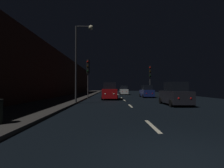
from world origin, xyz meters
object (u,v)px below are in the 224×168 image
(traffic_light_far_right, at_px, (150,74))
(streetlamp_overhead, at_px, (81,52))
(car_approaching_headlights, at_px, (110,92))
(car_parked_right_near, at_px, (175,95))
(car_parked_right_far, at_px, (147,92))
(car_distant_taillights, at_px, (124,91))
(traffic_light_far_left, at_px, (88,70))

(traffic_light_far_right, height_order, streetlamp_overhead, streetlamp_overhead)
(car_approaching_headlights, height_order, car_parked_right_near, car_approaching_headlights)
(streetlamp_overhead, relative_size, car_parked_right_far, 2.00)
(streetlamp_overhead, distance_m, car_parked_right_near, 9.31)
(car_parked_right_far, distance_m, car_distant_taillights, 9.70)
(streetlamp_overhead, bearing_deg, traffic_light_far_left, 92.12)
(streetlamp_overhead, xyz_separation_m, car_distant_taillights, (5.59, 18.88, -4.03))
(traffic_light_far_right, xyz_separation_m, car_parked_right_near, (-0.80, -12.22, -2.72))
(streetlamp_overhead, height_order, car_parked_right_far, streetlamp_overhead)
(traffic_light_far_left, bearing_deg, streetlamp_overhead, 16.17)
(car_parked_right_far, distance_m, car_parked_right_near, 11.02)
(car_parked_right_far, bearing_deg, traffic_light_far_right, -33.54)
(car_parked_right_far, bearing_deg, car_parked_right_near, 180.00)
(traffic_light_far_left, xyz_separation_m, car_approaching_headlights, (2.95, -1.29, -2.89))
(traffic_light_far_right, distance_m, car_parked_right_near, 12.55)
(streetlamp_overhead, xyz_separation_m, car_approaching_headlights, (2.69, 5.62, -3.90))
(traffic_light_far_right, relative_size, car_parked_right_far, 1.35)
(car_distant_taillights, bearing_deg, car_approaching_headlights, 167.68)
(streetlamp_overhead, bearing_deg, car_approaching_headlights, 64.41)
(traffic_light_far_right, distance_m, car_distant_taillights, 9.26)
(traffic_light_far_right, xyz_separation_m, streetlamp_overhead, (-9.09, -10.77, 1.26))
(car_approaching_headlights, height_order, car_parked_right_far, car_approaching_headlights)
(traffic_light_far_right, distance_m, car_approaching_headlights, 8.63)
(traffic_light_far_right, relative_size, car_parked_right_near, 1.27)
(car_parked_right_near, relative_size, car_distant_taillights, 1.06)
(car_parked_right_far, bearing_deg, car_approaching_headlights, 125.19)
(traffic_light_far_left, height_order, car_distant_taillights, traffic_light_far_left)
(car_approaching_headlights, xyz_separation_m, car_parked_right_far, (5.60, 3.95, -0.13))
(traffic_light_far_right, xyz_separation_m, car_parked_right_far, (-0.80, -1.20, -2.77))
(traffic_light_far_left, relative_size, car_approaching_headlights, 1.24)
(traffic_light_far_right, xyz_separation_m, car_approaching_headlights, (-6.40, -5.15, -2.64))
(car_approaching_headlights, bearing_deg, car_parked_right_far, 125.19)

